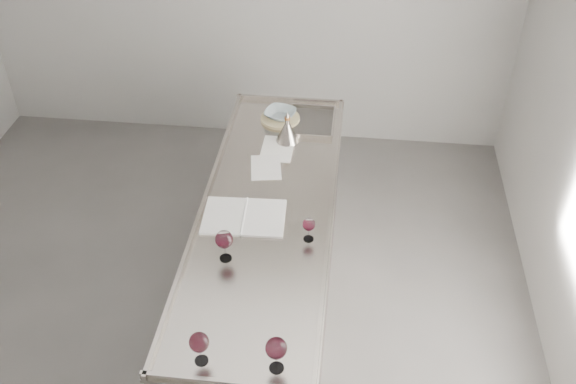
# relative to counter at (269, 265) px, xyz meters

# --- Properties ---
(room_shell) EXTENTS (4.54, 5.04, 2.84)m
(room_shell) POSITION_rel_counter_xyz_m (-0.50, -0.30, 0.93)
(room_shell) COLOR #565350
(room_shell) RESTS_ON ground
(counter) EXTENTS (0.77, 2.42, 0.97)m
(counter) POSITION_rel_counter_xyz_m (0.00, 0.00, 0.00)
(counter) COLOR gray
(counter) RESTS_ON ground
(wine_glass_left) EXTENTS (0.09, 0.09, 0.17)m
(wine_glass_left) POSITION_rel_counter_xyz_m (-0.14, -1.08, 0.59)
(wine_glass_left) COLOR white
(wine_glass_left) RESTS_ON counter
(wine_glass_middle) EXTENTS (0.09, 0.09, 0.18)m
(wine_glass_middle) POSITION_rel_counter_xyz_m (-0.16, -0.43, 0.60)
(wine_glass_middle) COLOR white
(wine_glass_middle) RESTS_ON counter
(wine_glass_right) EXTENTS (0.10, 0.10, 0.19)m
(wine_glass_right) POSITION_rel_counter_xyz_m (0.19, -1.08, 0.60)
(wine_glass_right) COLOR white
(wine_glass_right) RESTS_ON counter
(wine_glass_small) EXTENTS (0.07, 0.07, 0.14)m
(wine_glass_small) POSITION_rel_counter_xyz_m (0.26, -0.24, 0.57)
(wine_glass_small) COLOR white
(wine_glass_small) RESTS_ON counter
(notebook) EXTENTS (0.47, 0.34, 0.02)m
(notebook) POSITION_rel_counter_xyz_m (-0.11, -0.10, 0.47)
(notebook) COLOR white
(notebook) RESTS_ON counter
(loose_paper_top) EXTENTS (0.21, 0.29, 0.00)m
(loose_paper_top) POSITION_rel_counter_xyz_m (-0.02, 0.59, 0.47)
(loose_paper_top) COLOR white
(loose_paper_top) RESTS_ON counter
(loose_paper_under) EXTENTS (0.22, 0.29, 0.00)m
(loose_paper_under) POSITION_rel_counter_xyz_m (-0.06, 0.38, 0.47)
(loose_paper_under) COLOR silver
(loose_paper_under) RESTS_ON counter
(trivet) EXTENTS (0.35, 0.35, 0.02)m
(trivet) POSITION_rel_counter_xyz_m (-0.04, 0.94, 0.48)
(trivet) COLOR #CBB983
(trivet) RESTS_ON counter
(ceramic_bowl) EXTENTS (0.26, 0.26, 0.05)m
(ceramic_bowl) POSITION_rel_counter_xyz_m (-0.04, 0.94, 0.51)
(ceramic_bowl) COLOR #8EA0A5
(ceramic_bowl) RESTS_ON trivet
(wine_funnel) EXTENTS (0.15, 0.15, 0.22)m
(wine_funnel) POSITION_rel_counter_xyz_m (0.04, 0.69, 0.54)
(wine_funnel) COLOR gray
(wine_funnel) RESTS_ON counter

